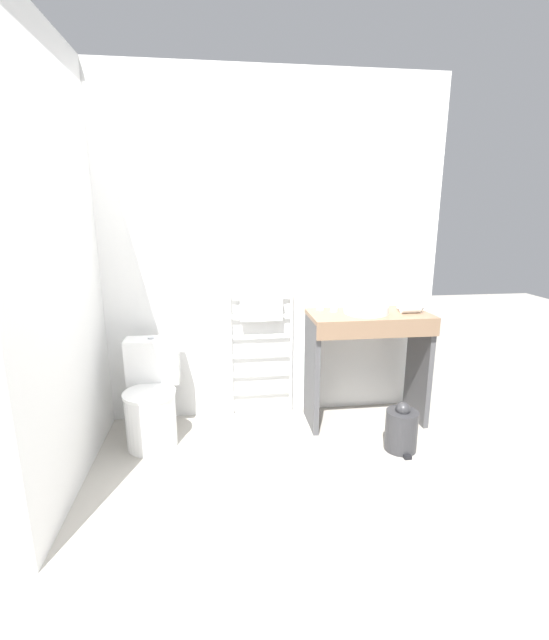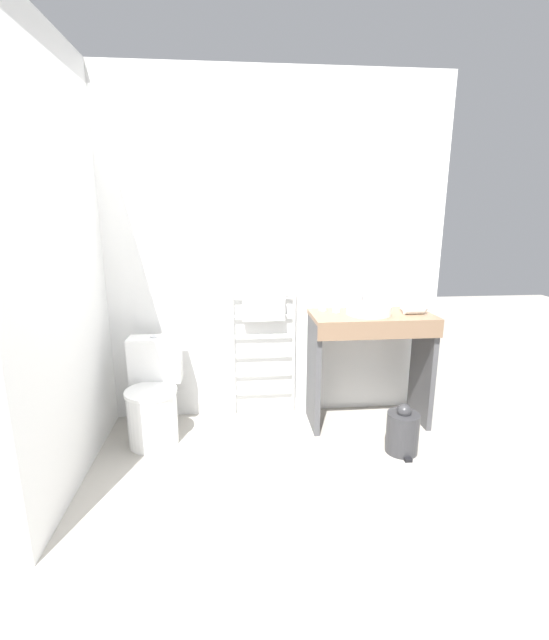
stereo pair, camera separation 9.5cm
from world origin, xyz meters
TOP-DOWN VIEW (x-y plane):
  - ground_plane at (0.00, 0.00)m, footprint 12.00×12.00m
  - wall_back at (0.00, 1.30)m, footprint 2.76×0.12m
  - wall_side at (-1.32, 0.62)m, footprint 0.12×1.86m
  - toilet at (-0.89, 0.88)m, footprint 0.38×0.52m
  - towel_radiator at (-0.06, 1.19)m, footprint 0.52×0.06m
  - vanity_counter at (0.75, 0.96)m, footprint 0.92×0.46m
  - sink_basin at (0.72, 0.97)m, footprint 0.34×0.34m
  - faucet at (0.72, 1.15)m, footprint 0.02×0.10m
  - cup_near_wall at (0.40, 1.12)m, footprint 0.06×0.06m
  - cup_near_edge at (0.49, 1.06)m, footprint 0.06×0.06m
  - hair_dryer at (1.07, 0.95)m, footprint 0.20×0.17m
  - trash_bin at (0.86, 0.52)m, footprint 0.22×0.26m

SIDE VIEW (x-z plane):
  - ground_plane at x=0.00m, z-range 0.00..0.00m
  - trash_bin at x=0.86m, z-range -0.02..0.34m
  - toilet at x=-0.89m, z-range -0.05..0.69m
  - vanity_counter at x=0.75m, z-range 0.15..1.05m
  - towel_radiator at x=-0.06m, z-range 0.21..1.26m
  - sink_basin at x=0.72m, z-range 0.90..0.97m
  - cup_near_edge at x=0.49m, z-range 0.90..0.97m
  - hair_dryer at x=1.07m, z-range 0.90..0.98m
  - cup_near_wall at x=0.40m, z-range 0.90..0.98m
  - faucet at x=0.72m, z-range 0.92..1.06m
  - wall_back at x=0.00m, z-range 0.00..2.66m
  - wall_side at x=-1.32m, z-range 0.00..2.66m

